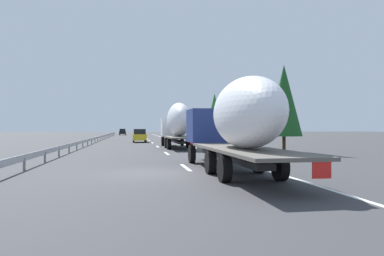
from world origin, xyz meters
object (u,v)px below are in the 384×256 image
truck_trailing (235,121)px  car_yellow_coupe (140,136)px  car_black_suv (123,132)px  road_sign (179,127)px  truck_lead (177,123)px

truck_trailing → car_yellow_coupe: 35.93m
truck_trailing → car_yellow_coupe: size_ratio=3.16×
car_yellow_coupe → car_black_suv: bearing=4.1°
road_sign → truck_trailing: bearing=175.9°
car_yellow_coupe → car_black_suv: 52.15m
truck_trailing → car_black_suv: size_ratio=3.35×
car_yellow_coupe → road_sign: bearing=-39.5°
truck_lead → road_sign: truck_lead is taller
truck_lead → truck_trailing: bearing=-180.0°
truck_trailing → road_sign: bearing=-4.1°
truck_trailing → car_yellow_coupe: bearing=5.6°
truck_lead → car_black_suv: size_ratio=3.06×
car_black_suv → road_sign: road_sign is taller
road_sign → truck_lead: bearing=172.4°
truck_lead → road_sign: (23.15, -3.10, -0.38)m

